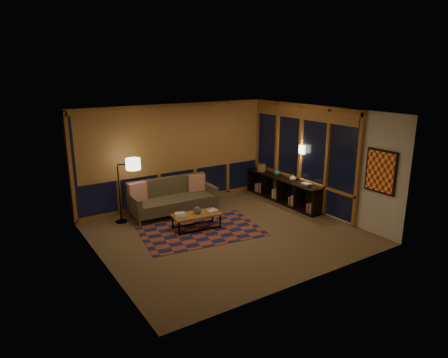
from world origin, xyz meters
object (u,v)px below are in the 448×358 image
floor_lamp (119,191)px  coffee_table (197,221)px  sofa (173,197)px  bookshelf (282,190)px

floor_lamp → coffee_table: bearing=-20.6°
sofa → bookshelf: size_ratio=0.78×
sofa → bookshelf: sofa is taller
coffee_table → bookshelf: size_ratio=0.40×
coffee_table → bookshelf: (2.94, 0.42, 0.16)m
coffee_table → floor_lamp: bearing=140.2°
floor_lamp → bookshelf: floor_lamp is taller
bookshelf → floor_lamp: bearing=167.4°
sofa → coffee_table: size_ratio=1.94×
floor_lamp → sofa: bearing=17.4°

